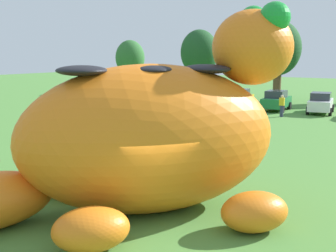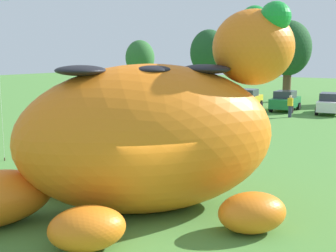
% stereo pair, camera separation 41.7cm
% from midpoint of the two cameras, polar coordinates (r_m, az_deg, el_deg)
% --- Properties ---
extents(ground_plane, '(160.00, 160.00, 0.00)m').
position_cam_midpoint_polar(ground_plane, '(13.03, -2.80, -12.64)').
color(ground_plane, '#4C8438').
extents(giant_inflatable_creature, '(8.90, 12.07, 6.45)m').
position_cam_midpoint_polar(giant_inflatable_creature, '(13.59, -3.21, -1.35)').
color(giant_inflatable_creature, orange).
rests_on(giant_inflatable_creature, ground).
extents(car_orange, '(2.47, 4.34, 1.72)m').
position_cam_midpoint_polar(car_orange, '(41.20, 3.46, 3.74)').
color(car_orange, orange).
rests_on(car_orange, ground).
extents(car_yellow, '(2.38, 4.30, 1.72)m').
position_cam_midpoint_polar(car_yellow, '(40.17, 8.84, 3.51)').
color(car_yellow, yellow).
rests_on(car_yellow, ground).
extents(car_green, '(2.21, 4.23, 1.72)m').
position_cam_midpoint_polar(car_green, '(39.11, 13.45, 3.20)').
color(car_green, '#1E7238').
rests_on(car_green, ground).
extents(car_white, '(2.43, 4.32, 1.72)m').
position_cam_midpoint_polar(car_white, '(38.22, 18.73, 2.83)').
color(car_white, white).
rests_on(car_white, ground).
extents(tree_far_left, '(3.66, 3.66, 6.49)m').
position_cam_midpoint_polar(tree_far_left, '(56.48, -5.11, 8.68)').
color(tree_far_left, brown).
rests_on(tree_far_left, ground).
extents(tree_left, '(4.22, 4.22, 7.49)m').
position_cam_midpoint_polar(tree_left, '(50.59, 3.81, 9.36)').
color(tree_left, brown).
rests_on(tree_left, ground).
extents(tree_mid_left, '(4.57, 4.57, 8.12)m').
position_cam_midpoint_polar(tree_mid_left, '(46.83, 13.75, 9.62)').
color(tree_mid_left, brown).
rests_on(tree_mid_left, ground).
extents(spectator_near_inflatable, '(0.38, 0.26, 1.71)m').
position_cam_midpoint_polar(spectator_near_inflatable, '(25.58, 7.45, 0.22)').
color(spectator_near_inflatable, black).
rests_on(spectator_near_inflatable, ground).
extents(spectator_mid_field, '(0.38, 0.26, 1.71)m').
position_cam_midpoint_polar(spectator_mid_field, '(35.90, 1.82, 2.91)').
color(spectator_mid_field, black).
rests_on(spectator_mid_field, ground).
extents(spectator_by_cars, '(0.38, 0.26, 1.71)m').
position_cam_midpoint_polar(spectator_by_cars, '(35.28, 14.08, 2.52)').
color(spectator_by_cars, '#2D334C').
rests_on(spectator_by_cars, ground).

